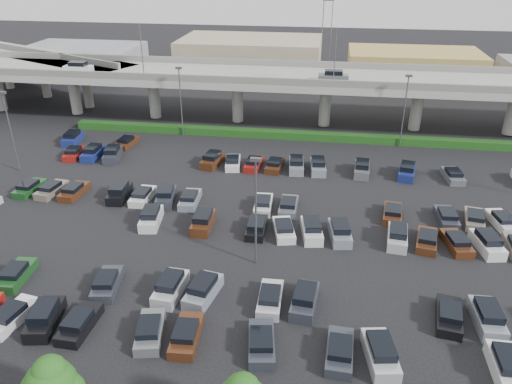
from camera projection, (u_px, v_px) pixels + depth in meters
ground at (267, 220)px, 52.31m from camera, size 280.00×280.00×0.00m
overpass at (293, 81)px, 77.60m from camera, size 150.00×13.00×15.80m
on_ramp at (24, 57)px, 94.38m from camera, size 50.93×30.13×8.80m
hedge at (289, 135)px, 74.22m from camera, size 66.00×1.60×1.10m
parked_cars at (257, 229)px, 49.45m from camera, size 62.89×41.62×1.67m
light_poles at (231, 155)px, 51.87m from camera, size 66.90×48.38×10.30m
distant_buildings at (364, 64)px, 103.78m from camera, size 138.00×24.00×9.00m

